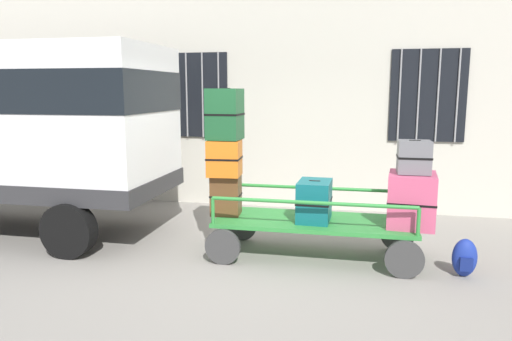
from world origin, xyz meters
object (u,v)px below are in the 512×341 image
Objects in this scene: suitcase_left_bottom at (226,195)px; suitcase_midleft_bottom at (314,201)px; suitcase_center_middle at (414,157)px; van at (8,120)px; suitcase_left_top at (225,114)px; suitcase_center_bottom at (411,199)px; backpack at (465,258)px; luggage_cart at (314,227)px; suitcase_left_middle at (224,158)px.

suitcase_midleft_bottom is at bearing -2.75° from suitcase_left_bottom.
suitcase_left_bottom is at bearing 178.66° from suitcase_center_middle.
van is 8.89× the size of suitcase_left_bottom.
suitcase_center_middle is at bearing -2.81° from van.
suitcase_center_bottom is at bearing -0.43° from suitcase_left_top.
suitcase_midleft_bottom is at bearing -2.01° from suitcase_left_top.
suitcase_left_top is at bearing 173.98° from backpack.
suitcase_center_middle reaches higher than suitcase_midleft_bottom.
backpack is (0.58, -0.26, -1.10)m from suitcase_center_middle.
luggage_cart is 1.20m from suitcase_left_bottom.
van is 7.21× the size of suitcase_left_top.
suitcase_center_middle is at bearing -1.34° from suitcase_left_bottom.
suitcase_midleft_bottom is 1.44× the size of suitcase_center_middle.
suitcase_left_top is at bearing 179.03° from suitcase_center_middle.
suitcase_left_bottom is at bearing 177.25° from suitcase_midleft_bottom.
suitcase_left_middle reaches higher than backpack.
suitcase_center_bottom is (2.30, 0.02, -0.43)m from suitcase_left_middle.
van is at bearing 176.19° from suitcase_left_bottom.
suitcase_left_middle reaches higher than suitcase_center_bottom.
suitcase_left_bottom is 0.50m from suitcase_left_middle.
suitcase_left_top is (3.34, -0.24, 0.13)m from van.
luggage_cart is at bearing 1.42° from suitcase_left_middle.
suitcase_left_bottom is 2.94m from backpack.
suitcase_left_bottom is 1.34× the size of suitcase_center_middle.
suitcase_left_top is (-1.15, 0.01, 1.40)m from luggage_cart.
suitcase_left_bottom is at bearing 179.20° from suitcase_center_bottom.
suitcase_center_bottom reaches higher than suitcase_left_bottom.
luggage_cart is 3.95× the size of suitcase_left_top.
suitcase_left_bottom is 0.76× the size of suitcase_center_bottom.
van is 3.38m from suitcase_left_middle.
suitcase_left_top is 0.93× the size of suitcase_center_bottom.
suitcase_center_bottom is 0.87m from backpack.
suitcase_left_middle is at bearing -178.58° from luggage_cart.
luggage_cart is 1.81m from suitcase_left_top.
suitcase_left_top is at bearing -4.07° from van.
luggage_cart is 4.51× the size of suitcase_midleft_bottom.
suitcase_center_bottom is at bearing 1.14° from suitcase_midleft_bottom.
suitcase_center_middle is at bearing -90.00° from suitcase_center_bottom.
suitcase_midleft_bottom is (4.49, -0.28, -0.92)m from van.
suitcase_center_bottom is (1.15, 0.02, 0.07)m from suitcase_midleft_bottom.
suitcase_center_middle is (0.00, -0.02, 0.52)m from suitcase_center_bottom.
suitcase_center_bottom reaches higher than luggage_cart.
luggage_cart is at bearing 170.44° from backpack.
backpack is at bearing -5.21° from suitcase_left_middle.
suitcase_center_bottom is at bearing 153.62° from backpack.
suitcase_left_middle is 1.05× the size of backpack.
suitcase_left_middle is at bearing -90.00° from suitcase_left_top.
suitcase_midleft_bottom is 0.82× the size of suitcase_center_bottom.
suitcase_left_bottom is 1.13× the size of suitcase_left_middle.
van reaches higher than luggage_cart.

